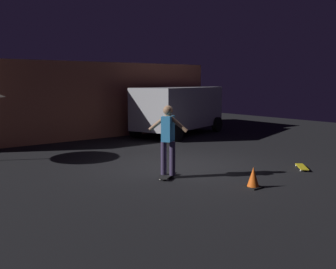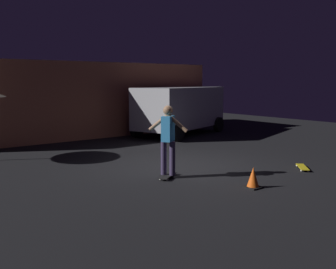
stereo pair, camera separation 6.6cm
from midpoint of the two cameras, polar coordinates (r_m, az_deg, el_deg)
ground_plane at (r=10.89m, az=2.00°, el=-4.58°), size 28.00×28.00×0.00m
low_building at (r=18.12m, az=-13.16°, el=5.03°), size 11.24×4.47×3.05m
parked_van at (r=17.15m, az=1.85°, el=3.86°), size 4.96×3.40×2.03m
skateboard_ridden at (r=9.63m, az=0.20°, el=-5.87°), size 0.76×0.59×0.07m
skateboard_spare at (r=11.12m, az=18.83°, el=-4.44°), size 0.70×0.69×0.07m
skater at (r=9.45m, az=0.20°, el=-0.08°), size 0.60×0.88×1.67m
traffic_cone at (r=8.91m, az=12.28°, el=-6.15°), size 0.34×0.34×0.46m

